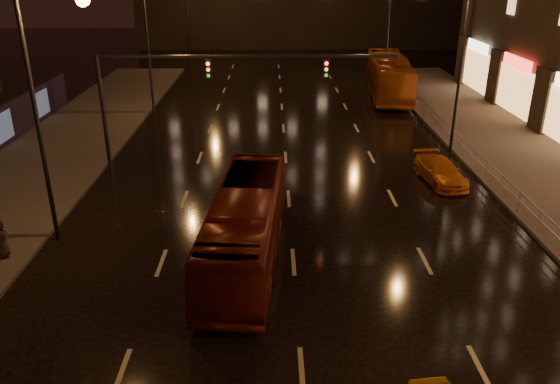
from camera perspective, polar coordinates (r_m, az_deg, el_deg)
name	(u,v)px	position (r m, az deg, el deg)	size (l,w,h in m)	color
ground	(286,169)	(29.92, 0.68, 2.39)	(140.00, 140.00, 0.00)	black
traffic_signal	(188,83)	(28.91, -9.55, 11.12)	(15.31, 0.32, 6.20)	black
railing_right	(487,165)	(29.82, 20.81, 2.61)	(0.05, 56.00, 1.00)	#99999E
bus_red	(246,225)	(20.52, -3.61, -3.44)	(2.35, 10.04, 2.80)	#5A150C
bus_curb	(389,76)	(47.45, 11.28, 11.79)	(2.84, 12.12, 3.38)	#903F0E
taxi_far	(440,171)	(29.15, 16.41, 2.10)	(1.66, 4.09, 1.19)	#C96412
pedestrian_c	(1,238)	(23.05, -27.17, -4.34)	(0.76, 0.49, 1.55)	black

